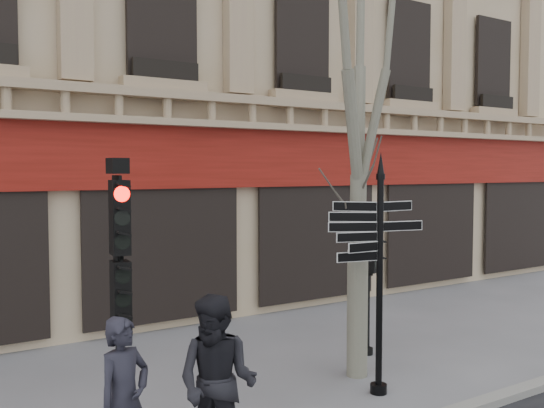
{
  "coord_description": "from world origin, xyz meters",
  "views": [
    {
      "loc": [
        -4.94,
        -6.73,
        3.34
      ],
      "look_at": [
        -0.14,
        0.6,
        2.84
      ],
      "focal_mm": 40.0,
      "sensor_mm": 36.0,
      "label": 1
    }
  ],
  "objects_px": {
    "fingerpost": "(380,232)",
    "traffic_signal_secondary": "(367,261)",
    "traffic_signal_main": "(119,268)",
    "pedestrian_a": "(124,401)",
    "plane_tree": "(360,28)",
    "pedestrian_b": "(217,383)"
  },
  "relations": [
    {
      "from": "pedestrian_b",
      "to": "traffic_signal_main",
      "type": "bearing_deg",
      "value": 176.19
    },
    {
      "from": "fingerpost",
      "to": "pedestrian_b",
      "type": "bearing_deg",
      "value": -143.79
    },
    {
      "from": "plane_tree",
      "to": "pedestrian_b",
      "type": "bearing_deg",
      "value": -155.92
    },
    {
      "from": "fingerpost",
      "to": "pedestrian_a",
      "type": "distance_m",
      "value": 4.37
    },
    {
      "from": "traffic_signal_secondary",
      "to": "plane_tree",
      "type": "xyz_separation_m",
      "value": [
        -0.91,
        -0.78,
        3.86
      ]
    },
    {
      "from": "fingerpost",
      "to": "plane_tree",
      "type": "relative_size",
      "value": 0.45
    },
    {
      "from": "fingerpost",
      "to": "plane_tree",
      "type": "distance_m",
      "value": 3.24
    },
    {
      "from": "fingerpost",
      "to": "traffic_signal_main",
      "type": "height_order",
      "value": "fingerpost"
    },
    {
      "from": "plane_tree",
      "to": "pedestrian_b",
      "type": "xyz_separation_m",
      "value": [
        -3.35,
        -1.5,
        -4.58
      ]
    },
    {
      "from": "traffic_signal_main",
      "to": "pedestrian_b",
      "type": "bearing_deg",
      "value": -47.39
    },
    {
      "from": "traffic_signal_main",
      "to": "traffic_signal_secondary",
      "type": "height_order",
      "value": "traffic_signal_main"
    },
    {
      "from": "plane_tree",
      "to": "pedestrian_a",
      "type": "relative_size",
      "value": 4.41
    },
    {
      "from": "fingerpost",
      "to": "traffic_signal_secondary",
      "type": "relative_size",
      "value": 1.48
    },
    {
      "from": "traffic_signal_main",
      "to": "plane_tree",
      "type": "bearing_deg",
      "value": 13.4
    },
    {
      "from": "pedestrian_a",
      "to": "pedestrian_b",
      "type": "height_order",
      "value": "pedestrian_b"
    },
    {
      "from": "plane_tree",
      "to": "pedestrian_b",
      "type": "height_order",
      "value": "plane_tree"
    },
    {
      "from": "traffic_signal_secondary",
      "to": "plane_tree",
      "type": "bearing_deg",
      "value": -161.63
    },
    {
      "from": "traffic_signal_main",
      "to": "pedestrian_b",
      "type": "relative_size",
      "value": 1.77
    },
    {
      "from": "pedestrian_a",
      "to": "pedestrian_b",
      "type": "xyz_separation_m",
      "value": [
        0.96,
        -0.28,
        0.08
      ]
    },
    {
      "from": "traffic_signal_secondary",
      "to": "pedestrian_a",
      "type": "relative_size",
      "value": 1.35
    },
    {
      "from": "fingerpost",
      "to": "traffic_signal_main",
      "type": "relative_size",
      "value": 1.04
    },
    {
      "from": "fingerpost",
      "to": "plane_tree",
      "type": "bearing_deg",
      "value": 95.28
    }
  ]
}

